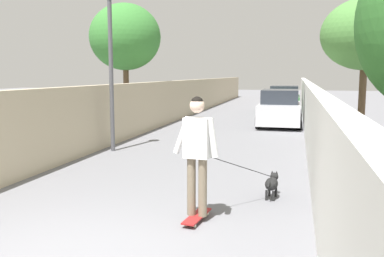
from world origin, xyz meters
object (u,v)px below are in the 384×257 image
(tree_right_near, at_px, (365,35))
(car_far, at_px, (284,100))
(dog, at_px, (272,183))
(lamp_post, at_px, (110,39))
(person_skateboarder, at_px, (197,146))
(car_near, at_px, (280,109))
(skateboard, at_px, (197,216))
(tree_left_mid, at_px, (125,37))

(tree_right_near, bearing_deg, car_far, 10.61)
(dog, bearing_deg, lamp_post, 52.97)
(lamp_post, height_order, car_far, lamp_post)
(person_skateboarder, distance_m, car_far, 18.21)
(dog, distance_m, car_near, 10.75)
(dog, height_order, car_far, car_far)
(dog, bearing_deg, car_far, 1.05)
(person_skateboarder, relative_size, car_far, 0.46)
(skateboard, distance_m, car_far, 18.21)
(tree_right_near, distance_m, skateboard, 7.17)
(tree_left_mid, xyz_separation_m, skateboard, (-11.18, -5.89, -3.71))
(person_skateboarder, bearing_deg, car_far, -2.25)
(skateboard, relative_size, car_far, 0.21)
(tree_right_near, distance_m, dog, 5.53)
(skateboard, height_order, person_skateboarder, person_skateboarder)
(lamp_post, height_order, car_near, lamp_post)
(car_near, bearing_deg, car_far, 0.00)
(tree_right_near, bearing_deg, car_near, 19.80)
(skateboard, bearing_deg, person_skateboarder, 26.57)
(tree_left_mid, height_order, car_far, tree_left_mid)
(tree_left_mid, height_order, person_skateboarder, tree_left_mid)
(tree_left_mid, distance_m, skateboard, 13.17)
(tree_right_near, height_order, car_far, tree_right_near)
(skateboard, distance_m, car_near, 12.22)
(dog, bearing_deg, person_skateboarder, 144.85)
(tree_left_mid, distance_m, dog, 12.44)
(tree_left_mid, xyz_separation_m, car_far, (7.00, -6.60, -3.06))
(tree_left_mid, xyz_separation_m, dog, (-9.73, -6.91, -3.50))
(car_near, bearing_deg, tree_right_near, -160.20)
(person_skateboarder, relative_size, dog, 1.02)
(car_far, bearing_deg, tree_left_mid, 136.69)
(lamp_post, xyz_separation_m, person_skateboarder, (-5.01, -3.70, -2.03))
(tree_left_mid, xyz_separation_m, car_near, (1.00, -6.60, -3.06))
(tree_left_mid, bearing_deg, tree_right_near, -121.58)
(tree_left_mid, bearing_deg, car_far, -43.31)
(person_skateboarder, relative_size, car_near, 0.47)
(tree_left_mid, xyz_separation_m, lamp_post, (-6.17, -2.19, -0.61))
(lamp_post, bearing_deg, skateboard, -143.56)
(tree_right_near, relative_size, lamp_post, 0.88)
(dog, xyz_separation_m, car_far, (16.74, 0.31, 0.44))
(tree_right_near, distance_m, lamp_post, 6.79)
(tree_right_near, relative_size, dog, 2.33)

